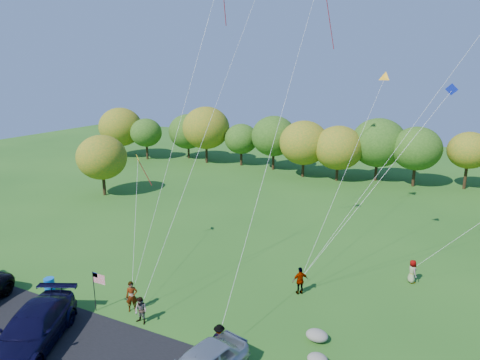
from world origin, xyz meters
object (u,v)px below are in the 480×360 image
object	(u,v)px
flyer_a	(132,296)
flyer_c	(219,339)
minivan_navy	(32,329)
flyer_b	(141,311)
flyer_e	(412,271)
trash_barrel	(50,285)
flyer_d	(300,281)

from	to	relation	value
flyer_a	flyer_c	size ratio (longest dim) A/B	1.21
minivan_navy	flyer_a	xyz separation A→B (m)	(2.35, 4.97, -0.07)
flyer_b	flyer_e	distance (m)	17.96
flyer_c	flyer_e	xyz separation A→B (m)	(8.07, 12.32, 0.03)
flyer_c	flyer_e	world-z (taller)	flyer_e
minivan_navy	trash_barrel	distance (m)	5.85
flyer_c	flyer_d	size ratio (longest dim) A/B	0.85
flyer_e	trash_barrel	world-z (taller)	flyer_e
flyer_c	flyer_e	distance (m)	14.73
minivan_navy	flyer_c	distance (m)	9.74
flyer_a	flyer_e	xyz separation A→B (m)	(14.64, 11.24, -0.14)
flyer_e	trash_barrel	distance (m)	24.07
minivan_navy	flyer_a	bearing A→B (deg)	39.87
flyer_b	flyer_d	size ratio (longest dim) A/B	0.88
minivan_navy	trash_barrel	world-z (taller)	minivan_navy
flyer_a	flyer_d	size ratio (longest dim) A/B	1.03
flyer_a	flyer_e	distance (m)	18.46
flyer_d	flyer_e	distance (m)	7.94
flyer_e	trash_barrel	xyz separation A→B (m)	(-20.91, -11.91, -0.32)
flyer_b	flyer_d	distance (m)	10.07
flyer_b	minivan_navy	bearing A→B (deg)	-126.91
flyer_a	flyer_b	size ratio (longest dim) A/B	1.17
minivan_navy	flyer_b	xyz separation A→B (m)	(3.68, 4.16, -0.21)
flyer_c	trash_barrel	world-z (taller)	flyer_c
flyer_d	trash_barrel	xyz separation A→B (m)	(-14.62, -7.08, -0.43)
flyer_d	trash_barrel	distance (m)	16.24
flyer_e	trash_barrel	bearing A→B (deg)	84.38
minivan_navy	trash_barrel	bearing A→B (deg)	107.48
flyer_a	flyer_b	xyz separation A→B (m)	(1.34, -0.81, -0.14)
flyer_b	trash_barrel	size ratio (longest dim) A/B	1.65
flyer_a	trash_barrel	world-z (taller)	flyer_a
minivan_navy	flyer_e	world-z (taller)	minivan_navy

